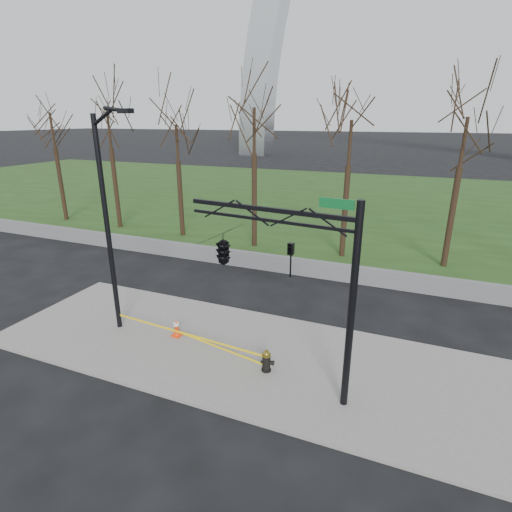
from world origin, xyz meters
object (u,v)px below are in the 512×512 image
at_px(traffic_cone, 177,327).
at_px(fire_hydrant, 267,361).
at_px(street_light, 109,213).
at_px(traffic_signal_mast, 245,252).

bearing_deg(traffic_cone, fire_hydrant, -11.20).
bearing_deg(street_light, traffic_signal_mast, 12.57).
xyz_separation_m(fire_hydrant, traffic_cone, (-3.91, 0.77, -0.01)).
distance_m(fire_hydrant, street_light, 7.50).
height_order(fire_hydrant, traffic_signal_mast, traffic_signal_mast).
bearing_deg(street_light, fire_hydrant, 15.41).
bearing_deg(traffic_signal_mast, traffic_cone, 169.64).
height_order(traffic_cone, traffic_signal_mast, traffic_signal_mast).
xyz_separation_m(fire_hydrant, street_light, (-6.17, 0.45, 4.23)).
height_order(fire_hydrant, traffic_cone, fire_hydrant).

